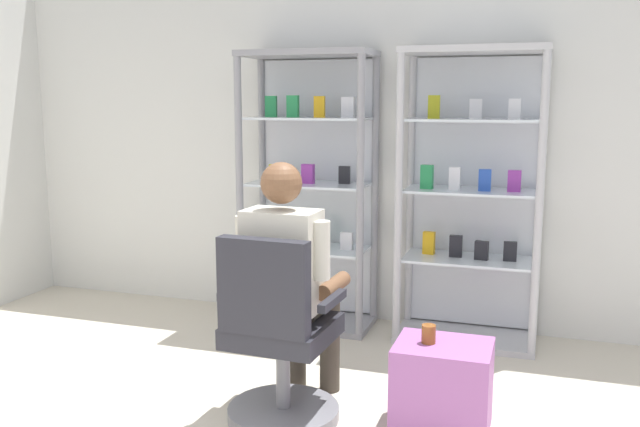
{
  "coord_description": "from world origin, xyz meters",
  "views": [
    {
      "loc": [
        0.99,
        -1.71,
        1.59
      ],
      "look_at": [
        -0.09,
        1.58,
        1.0
      ],
      "focal_mm": 38.31,
      "sensor_mm": 36.0,
      "label": 1
    }
  ],
  "objects_px": {
    "office_chair": "(278,347)",
    "tea_glass": "(429,334)",
    "display_cabinet_left": "(311,188)",
    "storage_crate": "(442,387)",
    "display_cabinet_right": "(471,196)",
    "seated_shopkeeper": "(291,275)"
  },
  "relations": [
    {
      "from": "seated_shopkeeper",
      "to": "storage_crate",
      "type": "distance_m",
      "value": 0.91
    },
    {
      "from": "display_cabinet_left",
      "to": "display_cabinet_right",
      "type": "xyz_separation_m",
      "value": [
        1.1,
        -0.0,
        -0.0
      ]
    },
    {
      "from": "seated_shopkeeper",
      "to": "storage_crate",
      "type": "bearing_deg",
      "value": 1.63
    },
    {
      "from": "office_chair",
      "to": "tea_glass",
      "type": "distance_m",
      "value": 0.73
    },
    {
      "from": "display_cabinet_left",
      "to": "display_cabinet_right",
      "type": "bearing_deg",
      "value": -0.03
    },
    {
      "from": "display_cabinet_right",
      "to": "seated_shopkeeper",
      "type": "xyz_separation_m",
      "value": [
        -0.73,
        -1.37,
        -0.25
      ]
    },
    {
      "from": "storage_crate",
      "to": "tea_glass",
      "type": "distance_m",
      "value": 0.27
    },
    {
      "from": "display_cabinet_right",
      "to": "storage_crate",
      "type": "bearing_deg",
      "value": -88.64
    },
    {
      "from": "tea_glass",
      "to": "storage_crate",
      "type": "bearing_deg",
      "value": 3.28
    },
    {
      "from": "storage_crate",
      "to": "display_cabinet_right",
      "type": "bearing_deg",
      "value": 91.36
    },
    {
      "from": "display_cabinet_left",
      "to": "office_chair",
      "type": "xyz_separation_m",
      "value": [
        0.36,
        -1.54,
        -0.57
      ]
    },
    {
      "from": "tea_glass",
      "to": "display_cabinet_right",
      "type": "bearing_deg",
      "value": 88.31
    },
    {
      "from": "display_cabinet_right",
      "to": "display_cabinet_left",
      "type": "bearing_deg",
      "value": 179.97
    },
    {
      "from": "display_cabinet_left",
      "to": "storage_crate",
      "type": "xyz_separation_m",
      "value": [
        1.13,
        -1.35,
        -0.75
      ]
    },
    {
      "from": "display_cabinet_left",
      "to": "display_cabinet_right",
      "type": "relative_size",
      "value": 1.0
    },
    {
      "from": "tea_glass",
      "to": "display_cabinet_left",
      "type": "bearing_deg",
      "value": 127.95
    },
    {
      "from": "office_chair",
      "to": "storage_crate",
      "type": "distance_m",
      "value": 0.81
    },
    {
      "from": "storage_crate",
      "to": "seated_shopkeeper",
      "type": "bearing_deg",
      "value": -178.37
    },
    {
      "from": "storage_crate",
      "to": "tea_glass",
      "type": "height_order",
      "value": "tea_glass"
    },
    {
      "from": "display_cabinet_right",
      "to": "storage_crate",
      "type": "height_order",
      "value": "display_cabinet_right"
    },
    {
      "from": "office_chair",
      "to": "storage_crate",
      "type": "height_order",
      "value": "office_chair"
    },
    {
      "from": "display_cabinet_left",
      "to": "tea_glass",
      "type": "bearing_deg",
      "value": -52.05
    }
  ]
}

